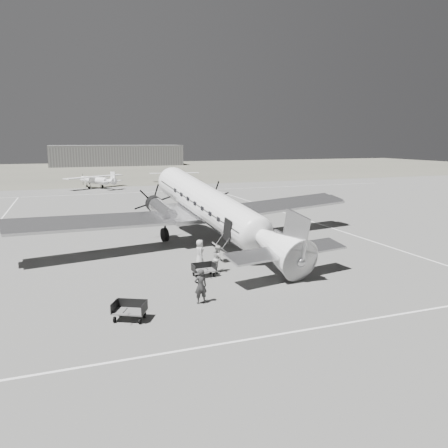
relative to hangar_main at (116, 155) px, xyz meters
The scene contains 14 objects.
ground 120.15m from the hangar_main, 92.39° to the right, with size 260.00×260.00×0.00m, color slate.
taxi_line_near 134.13m from the hangar_main, 92.14° to the right, with size 60.00×0.15×0.01m, color white.
taxi_line_right 120.25m from the hangar_main, 86.66° to the right, with size 0.15×80.00×0.01m, color white.
taxi_line_horizon 80.22m from the hangar_main, 93.58° to the right, with size 90.00×0.15×0.01m, color white.
grass_infield 25.71m from the hangar_main, 101.31° to the right, with size 260.00×90.00×0.01m, color #636153.
hangar_main is the anchor object (origin of this frame).
dc3_airliner 118.57m from the hangar_main, 92.80° to the right, with size 29.83×20.70×5.68m, color #ACACAE, non-canonical shape.
light_plane_left 72.36m from the hangar_main, 99.05° to the right, with size 11.51×9.34×2.39m, color white, non-canonical shape.
light_plane_right 64.32m from the hangar_main, 86.27° to the right, with size 9.94×8.06×2.06m, color white, non-canonical shape.
baggage_cart_near 125.52m from the hangar_main, 94.03° to the right, with size 1.45×1.02×0.82m, color #5D5D5D, non-canonical shape.
baggage_cart_far 131.06m from the hangar_main, 96.13° to the right, with size 1.56×1.10×0.88m, color #5D5D5D, non-canonical shape.
ground_crew 129.79m from the hangar_main, 94.55° to the right, with size 0.66×0.43×1.81m, color #303030.
ramp_agent 124.86m from the hangar_main, 93.53° to the right, with size 0.84×0.66×1.73m, color beige.
passenger 123.06m from the hangar_main, 93.89° to the right, with size 0.84×0.55×1.73m, color #BABAB8.
Camera 1 is at (-11.37, -29.54, 8.14)m, focal length 35.00 mm.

